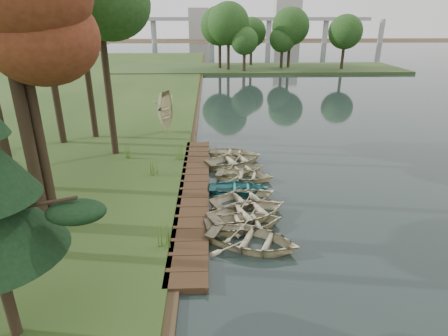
{
  "coord_description": "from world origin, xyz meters",
  "views": [
    {
      "loc": [
        -0.64,
        -18.31,
        8.93
      ],
      "look_at": [
        0.04,
        0.58,
        1.23
      ],
      "focal_mm": 30.0,
      "sensor_mm": 36.0,
      "label": 1
    }
  ],
  "objects_px": {
    "rowboat_0": "(252,238)",
    "stored_rowboat": "(167,128)",
    "boardwalk": "(194,191)",
    "rowboat_1": "(244,221)",
    "rowboat_2": "(249,210)"
  },
  "relations": [
    {
      "from": "rowboat_2",
      "to": "rowboat_1",
      "type": "bearing_deg",
      "value": 138.93
    },
    {
      "from": "stored_rowboat",
      "to": "rowboat_1",
      "type": "bearing_deg",
      "value": -129.53
    },
    {
      "from": "rowboat_0",
      "to": "stored_rowboat",
      "type": "bearing_deg",
      "value": 41.24
    },
    {
      "from": "rowboat_2",
      "to": "stored_rowboat",
      "type": "distance_m",
      "value": 14.62
    },
    {
      "from": "boardwalk",
      "to": "rowboat_1",
      "type": "distance_m",
      "value": 4.47
    },
    {
      "from": "rowboat_1",
      "to": "rowboat_2",
      "type": "height_order",
      "value": "rowboat_2"
    },
    {
      "from": "rowboat_0",
      "to": "stored_rowboat",
      "type": "distance_m",
      "value": 16.79
    },
    {
      "from": "boardwalk",
      "to": "rowboat_2",
      "type": "height_order",
      "value": "rowboat_2"
    },
    {
      "from": "rowboat_1",
      "to": "stored_rowboat",
      "type": "relative_size",
      "value": 1.09
    },
    {
      "from": "rowboat_0",
      "to": "rowboat_2",
      "type": "xyz_separation_m",
      "value": [
        0.08,
        2.33,
        0.01
      ]
    },
    {
      "from": "rowboat_2",
      "to": "stored_rowboat",
      "type": "relative_size",
      "value": 1.22
    },
    {
      "from": "rowboat_0",
      "to": "rowboat_1",
      "type": "relative_size",
      "value": 1.1
    },
    {
      "from": "boardwalk",
      "to": "rowboat_0",
      "type": "distance_m",
      "value": 5.82
    },
    {
      "from": "rowboat_0",
      "to": "rowboat_1",
      "type": "height_order",
      "value": "rowboat_0"
    },
    {
      "from": "boardwalk",
      "to": "rowboat_1",
      "type": "height_order",
      "value": "rowboat_1"
    }
  ]
}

